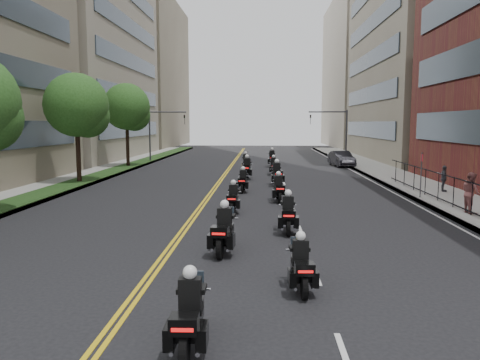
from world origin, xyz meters
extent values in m
plane|color=black|center=(0.00, 0.00, 0.00)|extent=(160.00, 160.00, 0.00)
cube|color=gray|center=(12.00, 25.00, 0.07)|extent=(4.00, 90.00, 0.15)
cube|color=gray|center=(-12.00, 25.00, 0.07)|extent=(4.00, 90.00, 0.15)
cube|color=#203B15|center=(-11.20, 25.00, 0.17)|extent=(2.00, 90.00, 0.04)
cube|color=#756956|center=(21.50, 48.00, 15.00)|extent=(15.00, 28.00, 30.00)
cube|color=#333F4C|center=(13.95, 48.00, 3.50)|extent=(0.12, 24.08, 1.80)
cube|color=#333F4C|center=(13.95, 48.00, 7.50)|extent=(0.12, 24.08, 1.80)
cube|color=#333F4C|center=(13.95, 48.00, 11.50)|extent=(0.12, 24.08, 1.80)
cube|color=#333F4C|center=(13.95, 48.00, 15.50)|extent=(0.12, 24.08, 1.80)
cube|color=gray|center=(21.50, 78.00, 13.00)|extent=(15.00, 28.00, 26.00)
cube|color=gray|center=(-22.00, 48.00, 17.00)|extent=(16.00, 28.00, 34.00)
cube|color=#333F4C|center=(-13.95, 48.00, 3.50)|extent=(0.12, 24.08, 1.80)
cube|color=#333F4C|center=(-13.95, 48.00, 7.50)|extent=(0.12, 24.08, 1.80)
cube|color=#333F4C|center=(-13.95, 48.00, 11.50)|extent=(0.12, 24.08, 1.80)
cube|color=#333F4C|center=(-13.95, 48.00, 15.50)|extent=(0.12, 24.08, 1.80)
cube|color=#756956|center=(-22.00, 78.00, 13.00)|extent=(16.00, 28.00, 26.00)
cylinder|color=black|center=(-11.20, 24.00, 2.55)|extent=(0.32, 0.32, 5.11)
sphere|color=#234E1A|center=(-11.20, 24.00, 5.47)|extent=(4.40, 4.40, 4.40)
sphere|color=#234E1A|center=(-10.60, 24.40, 4.75)|extent=(3.08, 3.08, 3.08)
cylinder|color=black|center=(-11.20, 36.00, 2.69)|extent=(0.32, 0.32, 5.39)
sphere|color=#234E1A|center=(-11.20, 36.00, 5.78)|extent=(4.40, 4.40, 4.40)
sphere|color=#234E1A|center=(-10.60, 36.40, 5.00)|extent=(3.08, 3.08, 3.08)
cylinder|color=#3F3F44|center=(10.50, 42.00, 2.80)|extent=(0.18, 0.18, 5.60)
cylinder|color=#3F3F44|center=(8.50, 42.00, 5.40)|extent=(4.00, 0.14, 0.14)
imported|color=black|center=(6.70, 42.00, 4.60)|extent=(0.16, 0.20, 1.00)
cylinder|color=#3F3F44|center=(-10.50, 42.00, 2.80)|extent=(0.18, 0.18, 5.60)
cylinder|color=#3F3F44|center=(-8.50, 42.00, 5.40)|extent=(4.00, 0.14, 0.14)
imported|color=black|center=(-6.70, 42.00, 4.60)|extent=(0.16, 0.20, 1.00)
cylinder|color=black|center=(0.33, -0.40, 0.32)|extent=(0.15, 0.65, 0.65)
cylinder|color=black|center=(0.30, 1.13, 0.32)|extent=(0.15, 0.65, 0.65)
cube|color=black|center=(0.32, 0.37, 0.59)|extent=(0.43, 1.29, 0.38)
cube|color=silver|center=(0.32, 0.41, 0.37)|extent=(0.37, 0.53, 0.29)
cube|color=black|center=(0.33, -0.40, 0.82)|extent=(0.50, 0.41, 0.30)
cube|color=red|center=(0.34, -0.60, 0.80)|extent=(0.38, 0.04, 0.07)
cube|color=black|center=(0.32, 0.41, 1.07)|extent=(0.42, 0.28, 0.59)
sphere|color=white|center=(0.32, 0.42, 1.47)|extent=(0.28, 0.28, 0.28)
cylinder|color=black|center=(2.70, 2.94, 0.31)|extent=(0.16, 0.62, 0.61)
cylinder|color=black|center=(2.62, 4.38, 0.31)|extent=(0.16, 0.62, 0.61)
cube|color=black|center=(2.66, 3.66, 0.56)|extent=(0.44, 1.24, 0.36)
cube|color=silver|center=(2.66, 3.70, 0.35)|extent=(0.37, 0.51, 0.27)
cube|color=black|center=(2.70, 2.94, 0.78)|extent=(0.49, 0.40, 0.29)
cube|color=red|center=(2.71, 2.75, 0.76)|extent=(0.36, 0.05, 0.06)
cube|color=black|center=(2.66, 3.70, 1.01)|extent=(0.41, 0.27, 0.56)
sphere|color=white|center=(2.66, 3.71, 1.39)|extent=(0.26, 0.26, 0.26)
cylinder|color=black|center=(0.35, 6.18, 0.35)|extent=(0.21, 0.72, 0.71)
cylinder|color=black|center=(0.50, 7.83, 0.35)|extent=(0.21, 0.72, 0.71)
cube|color=black|center=(0.42, 7.00, 0.64)|extent=(0.56, 1.43, 0.41)
cube|color=silver|center=(0.43, 7.06, 0.40)|extent=(0.44, 0.60, 0.31)
cube|color=black|center=(0.35, 6.18, 0.89)|extent=(0.58, 0.48, 0.33)
cube|color=red|center=(0.33, 5.96, 0.87)|extent=(0.42, 0.07, 0.07)
cube|color=black|center=(0.43, 7.06, 1.16)|extent=(0.48, 0.33, 0.64)
sphere|color=white|center=(0.43, 7.07, 1.60)|extent=(0.30, 0.30, 0.30)
cylinder|color=black|center=(2.66, 9.25, 0.34)|extent=(0.16, 0.68, 0.67)
cylinder|color=black|center=(2.70, 10.84, 0.34)|extent=(0.16, 0.68, 0.67)
cube|color=black|center=(2.68, 10.04, 0.62)|extent=(0.45, 1.35, 0.40)
cube|color=silver|center=(2.68, 10.09, 0.39)|extent=(0.39, 0.56, 0.30)
cube|color=black|center=(2.66, 9.25, 0.85)|extent=(0.53, 0.43, 0.32)
cube|color=red|center=(2.65, 9.04, 0.83)|extent=(0.40, 0.04, 0.07)
cube|color=black|center=(2.68, 10.09, 1.11)|extent=(0.44, 0.29, 0.62)
sphere|color=white|center=(2.68, 10.10, 1.53)|extent=(0.29, 0.29, 0.29)
cylinder|color=black|center=(0.26, 13.32, 0.31)|extent=(0.15, 0.63, 0.63)
cylinder|color=black|center=(0.30, 14.79, 0.31)|extent=(0.15, 0.63, 0.63)
cube|color=black|center=(0.28, 14.06, 0.57)|extent=(0.42, 1.25, 0.37)
cube|color=silver|center=(0.28, 14.10, 0.36)|extent=(0.36, 0.52, 0.28)
cube|color=black|center=(0.26, 13.32, 0.79)|extent=(0.49, 0.40, 0.29)
cube|color=red|center=(0.26, 13.13, 0.77)|extent=(0.37, 0.04, 0.06)
cube|color=black|center=(0.28, 14.10, 1.03)|extent=(0.41, 0.27, 0.57)
sphere|color=white|center=(0.28, 14.11, 1.42)|extent=(0.27, 0.27, 0.27)
cylinder|color=black|center=(2.59, 16.46, 0.33)|extent=(0.18, 0.67, 0.67)
cylinder|color=black|center=(2.49, 18.02, 0.33)|extent=(0.18, 0.67, 0.67)
cube|color=black|center=(2.54, 17.24, 0.61)|extent=(0.50, 1.35, 0.39)
cube|color=silver|center=(2.54, 17.29, 0.38)|extent=(0.41, 0.56, 0.29)
cube|color=black|center=(2.59, 16.46, 0.84)|extent=(0.53, 0.44, 0.31)
cube|color=red|center=(2.61, 16.26, 0.82)|extent=(0.39, 0.06, 0.07)
cube|color=black|center=(2.54, 17.29, 1.10)|extent=(0.45, 0.30, 0.61)
sphere|color=white|center=(2.54, 17.30, 1.51)|extent=(0.28, 0.28, 0.28)
cylinder|color=black|center=(0.44, 19.90, 0.32)|extent=(0.16, 0.65, 0.64)
cylinder|color=black|center=(0.50, 21.41, 0.32)|extent=(0.16, 0.65, 0.64)
cube|color=black|center=(0.47, 20.65, 0.58)|extent=(0.44, 1.29, 0.38)
cube|color=silver|center=(0.47, 20.70, 0.37)|extent=(0.38, 0.53, 0.28)
cube|color=black|center=(0.44, 19.90, 0.81)|extent=(0.50, 0.41, 0.30)
cube|color=red|center=(0.43, 19.70, 0.79)|extent=(0.38, 0.04, 0.07)
cube|color=black|center=(0.47, 20.70, 1.06)|extent=(0.42, 0.28, 0.58)
sphere|color=white|center=(0.47, 20.71, 1.45)|extent=(0.27, 0.27, 0.27)
cylinder|color=black|center=(2.72, 22.92, 0.37)|extent=(0.21, 0.74, 0.73)
cylinder|color=black|center=(2.57, 24.63, 0.37)|extent=(0.21, 0.74, 0.73)
cube|color=black|center=(2.64, 23.77, 0.67)|extent=(0.58, 1.48, 0.43)
cube|color=silver|center=(2.64, 23.83, 0.42)|extent=(0.46, 0.62, 0.32)
cube|color=black|center=(2.72, 22.92, 0.92)|extent=(0.60, 0.50, 0.34)
cube|color=red|center=(2.74, 22.69, 0.90)|extent=(0.43, 0.07, 0.08)
cube|color=black|center=(2.64, 23.83, 1.20)|extent=(0.50, 0.34, 0.67)
sphere|color=white|center=(2.64, 23.84, 1.66)|extent=(0.31, 0.31, 0.31)
cylinder|color=black|center=(0.43, 26.58, 0.38)|extent=(0.20, 0.76, 0.75)
cylinder|color=black|center=(0.53, 28.35, 0.38)|extent=(0.20, 0.76, 0.75)
cube|color=black|center=(0.48, 27.47, 0.69)|extent=(0.55, 1.52, 0.44)
cube|color=silver|center=(0.48, 27.52, 0.43)|extent=(0.45, 0.63, 0.33)
cube|color=black|center=(0.43, 26.58, 0.95)|extent=(0.60, 0.50, 0.36)
cube|color=red|center=(0.42, 26.35, 0.93)|extent=(0.44, 0.06, 0.08)
cube|color=black|center=(0.48, 27.52, 1.24)|extent=(0.50, 0.34, 0.69)
sphere|color=white|center=(0.48, 27.53, 1.71)|extent=(0.32, 0.32, 0.32)
cylinder|color=black|center=(2.62, 29.65, 0.33)|extent=(0.18, 0.67, 0.66)
cylinder|color=black|center=(2.53, 31.21, 0.33)|extent=(0.18, 0.67, 0.66)
cube|color=black|center=(2.57, 30.43, 0.61)|extent=(0.49, 1.34, 0.39)
cube|color=silver|center=(2.57, 30.48, 0.38)|extent=(0.40, 0.56, 0.29)
cube|color=black|center=(2.62, 29.65, 0.84)|extent=(0.53, 0.44, 0.31)
cube|color=red|center=(2.63, 29.45, 0.82)|extent=(0.39, 0.05, 0.07)
cube|color=black|center=(2.57, 30.48, 1.09)|extent=(0.45, 0.30, 0.61)
sphere|color=white|center=(2.57, 30.49, 1.50)|extent=(0.28, 0.28, 0.28)
cylinder|color=black|center=(0.23, 33.42, 0.34)|extent=(0.22, 0.69, 0.68)
cylinder|color=black|center=(0.04, 35.00, 0.34)|extent=(0.22, 0.69, 0.68)
cube|color=black|center=(0.13, 34.21, 0.62)|extent=(0.58, 1.38, 0.40)
cube|color=silver|center=(0.13, 34.26, 0.39)|extent=(0.44, 0.59, 0.30)
cube|color=black|center=(0.23, 33.42, 0.86)|extent=(0.56, 0.48, 0.32)
cube|color=red|center=(0.25, 33.21, 0.84)|extent=(0.40, 0.08, 0.07)
cube|color=black|center=(0.13, 34.26, 1.12)|extent=(0.47, 0.33, 0.62)
sphere|color=white|center=(0.12, 34.27, 1.53)|extent=(0.29, 0.29, 0.29)
cylinder|color=black|center=(2.61, 36.81, 0.37)|extent=(0.17, 0.75, 0.75)
cylinder|color=black|center=(2.57, 38.56, 0.37)|extent=(0.17, 0.75, 0.75)
cube|color=black|center=(2.59, 37.69, 0.68)|extent=(0.50, 1.49, 0.44)
cube|color=silver|center=(2.59, 37.74, 0.43)|extent=(0.43, 0.61, 0.33)
cube|color=black|center=(2.61, 36.81, 0.94)|extent=(0.58, 0.47, 0.35)
cube|color=red|center=(2.62, 36.58, 0.92)|extent=(0.44, 0.04, 0.08)
cube|color=black|center=(2.59, 37.74, 1.23)|extent=(0.49, 0.32, 0.68)
sphere|color=white|center=(2.59, 37.75, 1.69)|extent=(0.32, 0.32, 0.32)
imported|color=black|center=(9.40, 38.17, 0.76)|extent=(2.21, 4.76, 1.51)
imported|color=#8E4F4D|center=(11.20, 13.57, 1.09)|extent=(0.80, 0.98, 1.88)
imported|color=#3F3F46|center=(12.55, 20.35, 0.94)|extent=(0.55, 0.98, 1.57)
camera|label=1|loc=(1.67, -8.02, 4.26)|focal=35.00mm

